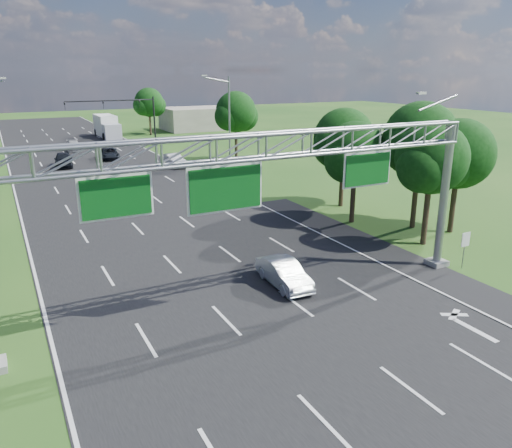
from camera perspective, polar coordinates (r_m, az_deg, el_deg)
ground at (r=39.36m, az=-12.13°, el=1.19°), size 220.00×220.00×0.00m
road at (r=39.36m, az=-12.13°, el=1.19°), size 18.00×180.00×0.02m
road_flare at (r=30.59m, az=15.51°, el=-3.71°), size 3.00×30.00×0.02m
sign_gantry at (r=21.51m, az=0.90°, el=7.31°), size 23.50×1.00×9.56m
regulatory_sign at (r=29.72m, az=22.80°, el=-1.98°), size 0.60×0.08×2.10m
traffic_signal at (r=73.88m, az=-14.28°, el=12.45°), size 12.21×0.24×7.00m
streetlight_r_mid at (r=51.42m, az=-3.26°, el=11.56°), size 2.97×0.22×10.16m
tree_cluster_right at (r=36.02m, az=16.03°, el=8.11°), size 9.91×14.60×8.68m
tree_verge_rd at (r=60.67m, az=-2.27°, el=12.48°), size 5.76×4.80×8.28m
tree_verge_re at (r=88.13m, az=-12.09°, el=13.29°), size 5.76×4.80×7.84m
building_right at (r=95.24m, az=-6.78°, el=11.88°), size 12.00×9.00×4.00m
silver_sedan at (r=25.59m, az=3.21°, el=-5.64°), size 1.59×4.09×1.33m
car_queue_a at (r=73.49m, az=-20.11°, el=8.37°), size 2.15×4.64×1.31m
car_queue_b at (r=65.08m, az=-16.46°, el=7.71°), size 2.78×5.07×1.35m
car_queue_c at (r=61.42m, az=-21.15°, el=6.87°), size 2.51×4.98×1.63m
car_queue_d at (r=58.06m, az=-9.41°, el=7.18°), size 2.05×4.60×1.47m
box_truck at (r=86.93m, az=-16.68°, el=10.59°), size 2.85×9.32×3.53m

